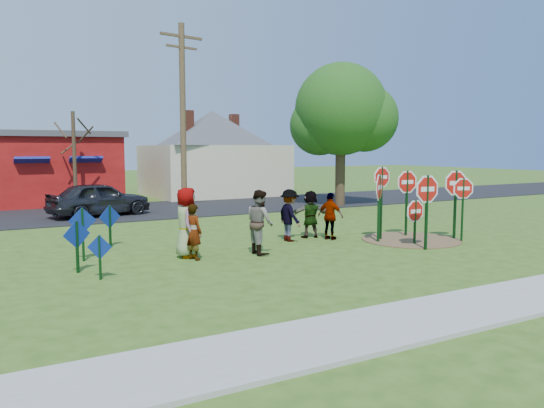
# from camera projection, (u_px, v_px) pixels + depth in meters

# --- Properties ---
(ground) EXTENTS (120.00, 120.00, 0.00)m
(ground) POSITION_uv_depth(u_px,v_px,m) (277.00, 248.00, 16.12)
(ground) COLOR #345317
(ground) RESTS_ON ground
(sidewalk) EXTENTS (22.00, 1.80, 0.08)m
(sidewalk) POSITION_uv_depth(u_px,v_px,m) (469.00, 308.00, 9.86)
(sidewalk) COLOR #9E9E99
(sidewalk) RESTS_ON ground
(road) EXTENTS (120.00, 7.50, 0.04)m
(road) POSITION_uv_depth(u_px,v_px,m) (162.00, 209.00, 26.10)
(road) COLOR black
(road) RESTS_ON ground
(dirt_patch) EXTENTS (3.20, 3.20, 0.03)m
(dirt_patch) POSITION_uv_depth(u_px,v_px,m) (411.00, 240.00, 17.43)
(dirt_patch) COLOR brown
(dirt_patch) RESTS_ON ground
(red_building) EXTENTS (9.40, 7.69, 3.90)m
(red_building) POSITION_uv_depth(u_px,v_px,m) (26.00, 168.00, 28.86)
(red_building) COLOR maroon
(red_building) RESTS_ON ground
(cream_house) EXTENTS (9.40, 9.40, 6.50)m
(cream_house) POSITION_uv_depth(u_px,v_px,m) (213.00, 150.00, 34.11)
(cream_house) COLOR beige
(cream_house) RESTS_ON ground
(stop_sign_a) EXTENTS (1.13, 0.10, 2.38)m
(stop_sign_a) POSITION_uv_depth(u_px,v_px,m) (427.00, 196.00, 15.62)
(stop_sign_a) COLOR #0E3413
(stop_sign_a) RESTS_ON ground
(stop_sign_b) EXTENTS (0.92, 0.06, 2.53)m
(stop_sign_b) POSITION_uv_depth(u_px,v_px,m) (382.00, 184.00, 17.31)
(stop_sign_b) COLOR #0E3413
(stop_sign_b) RESTS_ON ground
(stop_sign_c) EXTENTS (0.85, 0.38, 2.19)m
(stop_sign_c) POSITION_uv_depth(u_px,v_px,m) (463.00, 195.00, 16.97)
(stop_sign_c) COLOR #0E3413
(stop_sign_c) RESTS_ON ground
(stop_sign_d) EXTENTS (1.06, 0.15, 2.40)m
(stop_sign_d) POSITION_uv_depth(u_px,v_px,m) (407.00, 187.00, 18.05)
(stop_sign_d) COLOR #0E3413
(stop_sign_d) RESTS_ON ground
(stop_sign_e) EXTENTS (0.96, 0.07, 1.53)m
(stop_sign_e) POSITION_uv_depth(u_px,v_px,m) (415.00, 214.00, 16.56)
(stop_sign_e) COLOR #0E3413
(stop_sign_e) RESTS_ON ground
(stop_sign_f) EXTENTS (1.12, 0.26, 2.44)m
(stop_sign_f) POSITION_uv_depth(u_px,v_px,m) (456.00, 188.00, 17.44)
(stop_sign_f) COLOR #0E3413
(stop_sign_f) RESTS_ON ground
(stop_sign_g) EXTENTS (0.93, 0.72, 2.35)m
(stop_sign_g) POSITION_uv_depth(u_px,v_px,m) (379.00, 193.00, 16.87)
(stop_sign_g) COLOR #0E3413
(stop_sign_g) RESTS_ON ground
(blue_diamond_a) EXTENTS (0.50, 0.31, 1.05)m
(blue_diamond_a) POSITION_uv_depth(u_px,v_px,m) (100.00, 252.00, 12.12)
(blue_diamond_a) COLOR #0E3413
(blue_diamond_a) RESTS_ON ground
(blue_diamond_b) EXTENTS (0.67, 0.25, 1.29)m
(blue_diamond_b) POSITION_uv_depth(u_px,v_px,m) (77.00, 241.00, 12.78)
(blue_diamond_b) COLOR #0E3413
(blue_diamond_b) RESTS_ON ground
(blue_diamond_c) EXTENTS (0.72, 0.07, 1.45)m
(blue_diamond_c) POSITION_uv_depth(u_px,v_px,m) (83.00, 228.00, 14.11)
(blue_diamond_c) COLOR #0E3413
(blue_diamond_c) RESTS_ON ground
(blue_diamond_d) EXTENTS (0.68, 0.24, 1.29)m
(blue_diamond_d) POSITION_uv_depth(u_px,v_px,m) (110.00, 222.00, 16.12)
(blue_diamond_d) COLOR #0E3413
(blue_diamond_d) RESTS_ON ground
(person_a) EXTENTS (0.86, 1.08, 1.94)m
(person_a) POSITION_uv_depth(u_px,v_px,m) (187.00, 223.00, 14.61)
(person_a) COLOR #3D4694
(person_a) RESTS_ON ground
(person_b) EXTENTS (0.53, 0.65, 1.53)m
(person_b) POSITION_uv_depth(u_px,v_px,m) (194.00, 232.00, 14.29)
(person_b) COLOR #1C6959
(person_b) RESTS_ON ground
(person_c) EXTENTS (0.74, 0.93, 1.84)m
(person_c) POSITION_uv_depth(u_px,v_px,m) (260.00, 222.00, 15.09)
(person_c) COLOR brown
(person_c) RESTS_ON ground
(person_d) EXTENTS (0.64, 1.10, 1.69)m
(person_d) POSITION_uv_depth(u_px,v_px,m) (290.00, 215.00, 17.17)
(person_d) COLOR #333338
(person_d) RESTS_ON ground
(person_e) EXTENTS (0.75, 0.99, 1.56)m
(person_e) POSITION_uv_depth(u_px,v_px,m) (330.00, 216.00, 17.46)
(person_e) COLOR #4C2752
(person_e) RESTS_ON ground
(person_f) EXTENTS (1.55, 0.77, 1.60)m
(person_f) POSITION_uv_depth(u_px,v_px,m) (310.00, 214.00, 17.86)
(person_f) COLOR #1C5024
(person_f) RESTS_ON ground
(suv) EXTENTS (4.71, 2.79, 1.50)m
(suv) POSITION_uv_depth(u_px,v_px,m) (99.00, 199.00, 23.36)
(suv) COLOR #323238
(suv) RESTS_ON road
(utility_pole) EXTENTS (2.06, 0.49, 8.49)m
(utility_pole) POSITION_uv_depth(u_px,v_px,m) (183.00, 116.00, 23.66)
(utility_pole) COLOR #4C3823
(utility_pole) RESTS_ON ground
(leafy_tree) EXTENTS (5.19, 4.73, 7.37)m
(leafy_tree) POSITION_uv_depth(u_px,v_px,m) (343.00, 114.00, 27.20)
(leafy_tree) COLOR #382819
(leafy_tree) RESTS_ON ground
(bare_tree_east) EXTENTS (1.80, 1.80, 4.78)m
(bare_tree_east) POSITION_uv_depth(u_px,v_px,m) (74.00, 147.00, 25.46)
(bare_tree_east) COLOR #382819
(bare_tree_east) RESTS_ON ground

